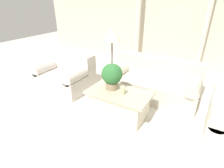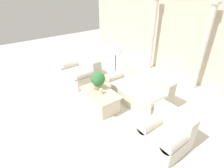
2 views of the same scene
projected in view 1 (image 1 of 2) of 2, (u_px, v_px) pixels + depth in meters
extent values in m
plane|color=silver|center=(127.00, 101.00, 3.88)|extent=(16.00, 16.00, 0.00)
cube|color=beige|center=(170.00, 14.00, 5.38)|extent=(10.00, 0.06, 3.20)
cube|color=beige|center=(153.00, 88.00, 4.01)|extent=(1.95, 0.93, 0.42)
cube|color=beige|center=(159.00, 66.00, 4.05)|extent=(1.95, 0.32, 0.42)
cylinder|color=beige|center=(121.00, 69.00, 4.26)|extent=(0.28, 0.93, 0.28)
cylinder|color=beige|center=(195.00, 85.00, 3.50)|extent=(0.28, 0.93, 0.28)
cube|color=beige|center=(65.00, 80.00, 4.37)|extent=(1.30, 0.93, 0.42)
cube|color=beige|center=(71.00, 61.00, 4.42)|extent=(1.30, 0.32, 0.42)
cylinder|color=beige|center=(49.00, 66.00, 4.47)|extent=(0.28, 0.93, 0.28)
cylinder|color=beige|center=(80.00, 73.00, 4.01)|extent=(0.28, 0.93, 0.28)
cube|color=beige|center=(119.00, 104.00, 3.34)|extent=(1.03, 0.58, 0.46)
cube|color=#BCB398|center=(119.00, 93.00, 3.23)|extent=(1.17, 0.66, 0.04)
cylinder|color=#937F60|center=(112.00, 85.00, 3.32)|extent=(0.24, 0.24, 0.14)
sphere|color=#2D6B33|center=(112.00, 74.00, 3.22)|extent=(0.39, 0.39, 0.39)
cylinder|color=beige|center=(123.00, 90.00, 3.12)|extent=(0.08, 0.08, 0.16)
cylinder|color=#4C473D|center=(112.00, 81.00, 4.75)|extent=(0.28, 0.28, 0.03)
cylinder|color=#4C473D|center=(112.00, 62.00, 4.50)|extent=(0.04, 0.04, 1.08)
cone|color=beige|center=(112.00, 35.00, 4.20)|extent=(0.43, 0.43, 0.29)
cylinder|color=beige|center=(138.00, 24.00, 5.68)|extent=(0.16, 0.16, 2.57)
cylinder|color=beige|center=(205.00, 29.00, 4.78)|extent=(0.16, 0.16, 2.57)
cylinder|color=beige|center=(220.00, 111.00, 2.73)|extent=(0.28, 0.82, 0.28)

